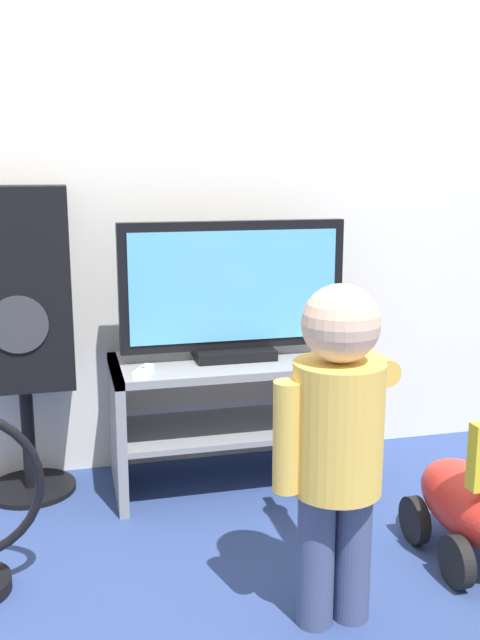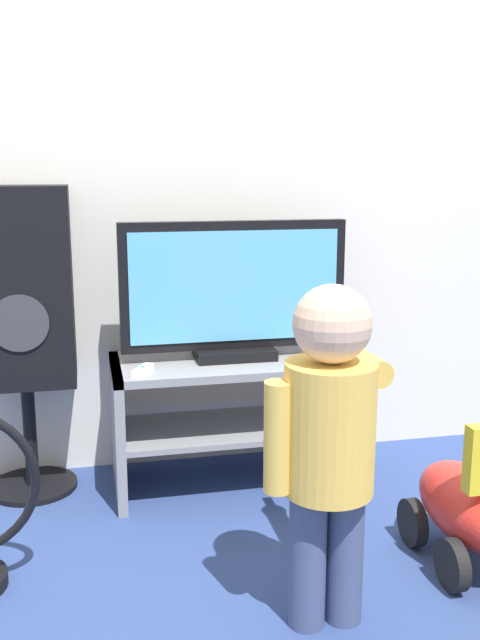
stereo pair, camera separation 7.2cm
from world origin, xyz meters
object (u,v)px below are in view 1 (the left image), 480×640
child (337,428)px  ride_on_toy (473,504)px  television (233,292)px  speaker_tower (19,295)px  game_console (323,354)px  remote_primary (143,371)px

child → ride_on_toy: (0.54, 0.18, -0.37)m
television → speaker_tower: 0.80m
game_console → remote_primary: 0.70m
child → ride_on_toy: bearing=18.2°
ride_on_toy → remote_primary: bearing=146.9°
child → speaker_tower: 1.36m
remote_primary → child: (0.42, -0.81, 0.04)m
game_console → speaker_tower: (-1.12, 0.21, 0.24)m
speaker_tower → ride_on_toy: 1.74m
game_console → remote_primary: game_console is taller
television → child: (0.06, -0.95, -0.21)m
remote_primary → ride_on_toy: remote_primary is taller
television → speaker_tower: (-0.79, 0.09, 0.01)m
game_console → child: child is taller
television → speaker_tower: speaker_tower is taller
game_console → remote_primary: (-0.70, -0.02, -0.01)m
speaker_tower → television: bearing=-6.2°
game_console → ride_on_toy: size_ratio=0.32×
television → child: bearing=-86.7°
child → speaker_tower: bearing=129.3°
child → speaker_tower: speaker_tower is taller
game_console → child: (-0.27, -0.83, 0.03)m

